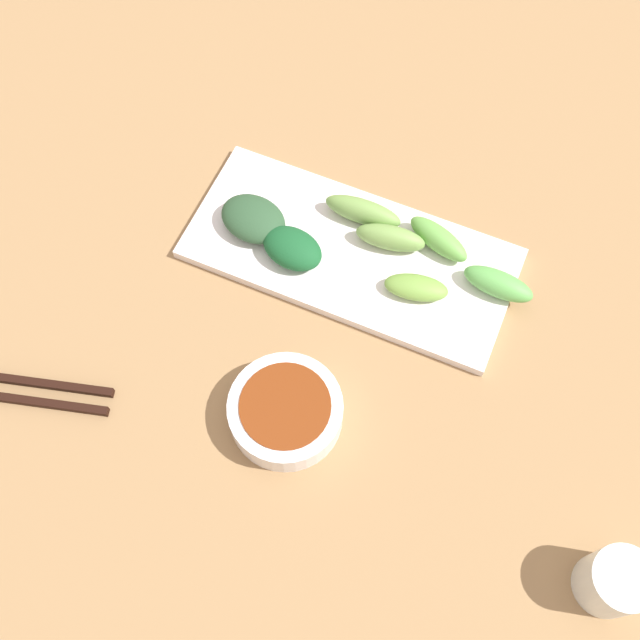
# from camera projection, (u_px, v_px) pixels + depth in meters

# --- Properties ---
(tabletop) EXTENTS (2.10, 2.10, 0.02)m
(tabletop) POSITION_uv_depth(u_px,v_px,m) (345.00, 318.00, 0.80)
(tabletop) COLOR #9C774D
(tabletop) RESTS_ON ground
(sauce_bowl) EXTENTS (0.11, 0.11, 0.03)m
(sauce_bowl) POSITION_uv_depth(u_px,v_px,m) (286.00, 411.00, 0.72)
(sauce_bowl) COLOR white
(sauce_bowl) RESTS_ON tabletop
(serving_plate) EXTENTS (0.15, 0.35, 0.01)m
(serving_plate) POSITION_uv_depth(u_px,v_px,m) (351.00, 253.00, 0.82)
(serving_plate) COLOR white
(serving_plate) RESTS_ON tabletop
(broccoli_stalk_0) EXTENTS (0.03, 0.08, 0.03)m
(broccoli_stalk_0) POSITION_uv_depth(u_px,v_px,m) (498.00, 284.00, 0.78)
(broccoli_stalk_0) COLOR #5FB151
(broccoli_stalk_0) RESTS_ON serving_plate
(broccoli_stalk_1) EXTENTS (0.04, 0.07, 0.02)m
(broccoli_stalk_1) POSITION_uv_depth(u_px,v_px,m) (416.00, 287.00, 0.78)
(broccoli_stalk_1) COLOR #76A743
(broccoli_stalk_1) RESTS_ON serving_plate
(broccoli_leafy_2) EXTENTS (0.07, 0.08, 0.03)m
(broccoli_leafy_2) POSITION_uv_depth(u_px,v_px,m) (253.00, 219.00, 0.81)
(broccoli_leafy_2) COLOR #2D5132
(broccoli_leafy_2) RESTS_ON serving_plate
(broccoli_stalk_3) EXTENTS (0.05, 0.08, 0.03)m
(broccoli_stalk_3) POSITION_uv_depth(u_px,v_px,m) (439.00, 239.00, 0.80)
(broccoli_stalk_3) COLOR #6BB24C
(broccoli_stalk_3) RESTS_ON serving_plate
(broccoli_stalk_4) EXTENTS (0.03, 0.09, 0.03)m
(broccoli_stalk_4) POSITION_uv_depth(u_px,v_px,m) (363.00, 211.00, 0.81)
(broccoli_stalk_4) COLOR #77A24E
(broccoli_stalk_4) RESTS_ON serving_plate
(broccoli_leafy_5) EXTENTS (0.06, 0.07, 0.03)m
(broccoli_leafy_5) POSITION_uv_depth(u_px,v_px,m) (292.00, 248.00, 0.79)
(broccoli_leafy_5) COLOR #19582B
(broccoli_leafy_5) RESTS_ON serving_plate
(broccoli_stalk_6) EXTENTS (0.04, 0.08, 0.03)m
(broccoli_stalk_6) POSITION_uv_depth(u_px,v_px,m) (390.00, 238.00, 0.80)
(broccoli_stalk_6) COLOR #79A550
(broccoli_stalk_6) RESTS_ON serving_plate
(tea_cup) EXTENTS (0.06, 0.06, 0.06)m
(tea_cup) POSITION_uv_depth(u_px,v_px,m) (614.00, 582.00, 0.65)
(tea_cup) COLOR white
(tea_cup) RESTS_ON tabletop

